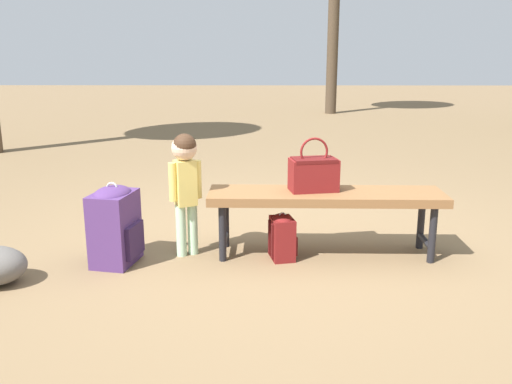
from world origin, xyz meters
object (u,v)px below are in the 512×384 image
at_px(backpack_large, 115,223).
at_px(backpack_small, 282,236).
at_px(handbag, 314,173).
at_px(child_standing, 185,176).
at_px(park_bench, 326,200).

xyz_separation_m(backpack_large, backpack_small, (-1.11, -0.09, -0.11)).
relative_size(handbag, backpack_large, 0.66).
distance_m(handbag, backpack_small, 0.48).
bearing_deg(backpack_large, child_standing, -160.89).
bearing_deg(child_standing, handbag, -176.33).
bearing_deg(handbag, backpack_large, 9.15).
relative_size(child_standing, backpack_large, 1.53).
bearing_deg(child_standing, backpack_large, 19.11).
height_order(handbag, backpack_large, handbag).
xyz_separation_m(park_bench, handbag, (0.09, -0.03, 0.18)).
relative_size(park_bench, backpack_small, 4.85).
relative_size(handbag, backpack_small, 1.11).
relative_size(backpack_large, backpack_small, 1.69).
distance_m(child_standing, backpack_small, 0.77).
bearing_deg(backpack_small, park_bench, -163.29).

